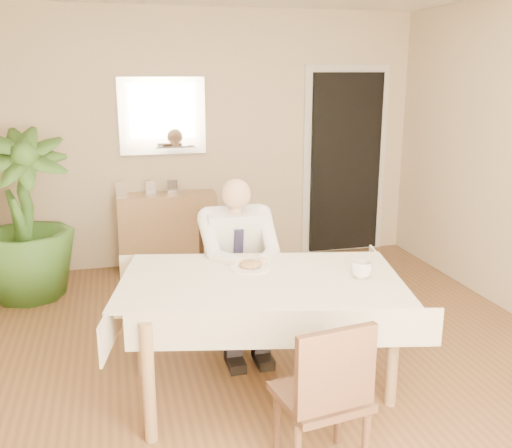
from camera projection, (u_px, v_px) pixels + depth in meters
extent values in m
plane|color=brown|center=(269.00, 372.00, 3.86)|extent=(5.00, 5.00, 0.00)
cube|color=#CDB892|center=(205.00, 140.00, 5.88)|extent=(4.50, 0.02, 2.60)
cube|color=silver|center=(344.00, 163.00, 6.30)|extent=(0.96, 0.03, 2.10)
cube|color=black|center=(346.00, 164.00, 6.27)|extent=(0.80, 0.05, 1.95)
cube|color=silver|center=(162.00, 116.00, 5.69)|extent=(0.86, 0.03, 0.76)
cube|color=white|center=(162.00, 116.00, 5.67)|extent=(0.74, 0.02, 0.64)
cube|color=#9D7951|center=(261.00, 283.00, 3.48)|extent=(1.75, 1.22, 0.04)
cube|color=#EDE4C6|center=(261.00, 279.00, 3.47)|extent=(1.87, 1.33, 0.01)
cube|color=#EDE4C6|center=(285.00, 330.00, 3.03)|extent=(1.67, 0.37, 0.22)
cube|color=#EDE4C6|center=(243.00, 269.00, 3.97)|extent=(1.67, 0.37, 0.22)
cube|color=#EDE4C6|center=(119.00, 309.00, 3.30)|extent=(0.22, 0.98, 0.22)
cube|color=#EDE4C6|center=(387.00, 283.00, 3.70)|extent=(0.22, 0.98, 0.22)
cylinder|color=#9D7951|center=(149.00, 383.00, 3.06)|extent=(0.07, 0.07, 0.70)
cylinder|color=#9D7951|center=(393.00, 352.00, 3.40)|extent=(0.07, 0.07, 0.70)
cylinder|color=#9D7951|center=(141.00, 326.00, 3.75)|extent=(0.07, 0.07, 0.70)
cylinder|color=#9D7951|center=(345.00, 305.00, 4.09)|extent=(0.07, 0.07, 0.70)
cube|color=#422A1A|center=(234.00, 278.00, 4.30)|extent=(0.48, 0.48, 0.04)
cube|color=#422A1A|center=(228.00, 237.00, 4.42)|extent=(0.45, 0.07, 0.45)
cylinder|color=#422A1A|center=(214.00, 321.00, 4.13)|extent=(0.04, 0.04, 0.44)
cylinder|color=#422A1A|center=(265.00, 316.00, 4.22)|extent=(0.04, 0.04, 0.44)
cylinder|color=#422A1A|center=(205.00, 301.00, 4.49)|extent=(0.04, 0.04, 0.44)
cylinder|color=#422A1A|center=(253.00, 297.00, 4.59)|extent=(0.04, 0.04, 0.44)
cube|color=#422A1A|center=(320.00, 396.00, 2.82)|extent=(0.46, 0.46, 0.04)
cube|color=#422A1A|center=(336.00, 371.00, 2.59)|extent=(0.41, 0.10, 0.40)
cylinder|color=#422A1A|center=(277.00, 420.00, 2.99)|extent=(0.04, 0.04, 0.39)
cylinder|color=#422A1A|center=(338.00, 411.00, 3.08)|extent=(0.04, 0.04, 0.39)
cube|color=white|center=(235.00, 244.00, 4.19)|extent=(0.42, 0.31, 0.55)
cube|color=black|center=(238.00, 253.00, 4.08)|extent=(0.07, 0.08, 0.36)
cylinder|color=tan|center=(236.00, 207.00, 4.07)|extent=(0.09, 0.09, 0.08)
sphere|color=tan|center=(236.00, 194.00, 4.02)|extent=(0.21, 0.21, 0.21)
cube|color=black|center=(227.00, 284.00, 4.03)|extent=(0.13, 0.42, 0.13)
cube|color=black|center=(255.00, 282.00, 4.08)|extent=(0.13, 0.42, 0.13)
cube|color=black|center=(233.00, 333.00, 3.94)|extent=(0.11, 0.12, 0.45)
cube|color=black|center=(261.00, 330.00, 3.99)|extent=(0.11, 0.12, 0.45)
cube|color=black|center=(235.00, 362.00, 3.93)|extent=(0.11, 0.26, 0.07)
cube|color=black|center=(263.00, 358.00, 3.98)|extent=(0.11, 0.26, 0.07)
cylinder|color=white|center=(250.00, 268.00, 3.63)|extent=(0.26, 0.26, 0.02)
ellipsoid|color=brown|center=(250.00, 264.00, 3.63)|extent=(0.14, 0.14, 0.06)
cylinder|color=silver|center=(259.00, 268.00, 3.58)|extent=(0.01, 0.13, 0.01)
cylinder|color=silver|center=(246.00, 269.00, 3.56)|extent=(0.01, 0.13, 0.01)
imported|color=white|center=(362.00, 270.00, 3.47)|extent=(0.13, 0.13, 0.10)
cube|color=#9D7951|center=(168.00, 232.00, 5.84)|extent=(1.00, 0.38, 0.79)
cube|color=silver|center=(121.00, 189.00, 5.63)|extent=(0.10, 0.02, 0.14)
cube|color=silver|center=(151.00, 187.00, 5.71)|extent=(0.10, 0.02, 0.14)
cube|color=silver|center=(173.00, 187.00, 5.75)|extent=(0.10, 0.02, 0.14)
imported|color=#325C1F|center=(23.00, 216.00, 4.99)|extent=(0.98, 0.98, 1.50)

